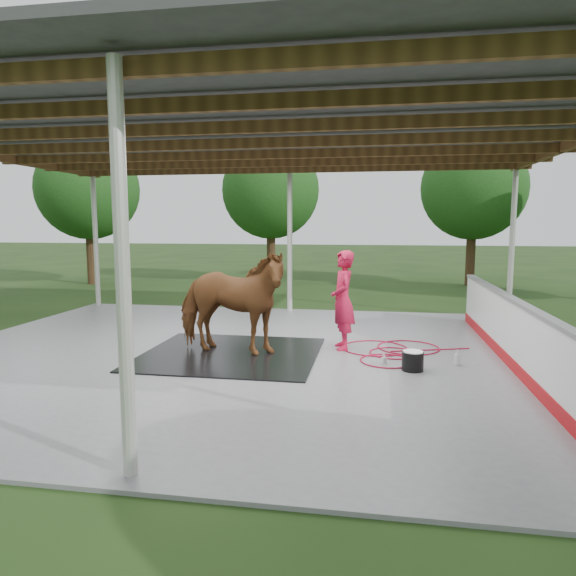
% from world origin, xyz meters
% --- Properties ---
extents(ground, '(100.00, 100.00, 0.00)m').
position_xyz_m(ground, '(0.00, 0.00, 0.00)').
color(ground, '#1E3814').
extents(concrete_slab, '(12.00, 10.00, 0.05)m').
position_xyz_m(concrete_slab, '(0.00, 0.00, 0.03)').
color(concrete_slab, slate).
rests_on(concrete_slab, ground).
extents(pavilion_structure, '(12.60, 10.60, 4.05)m').
position_xyz_m(pavilion_structure, '(0.00, -0.00, 3.97)').
color(pavilion_structure, beige).
rests_on(pavilion_structure, ground).
extents(dasher_board, '(0.16, 8.00, 1.15)m').
position_xyz_m(dasher_board, '(4.60, 0.00, 0.59)').
color(dasher_board, '#AE0E14').
rests_on(dasher_board, concrete_slab).
extents(tree_belt, '(28.00, 28.00, 5.80)m').
position_xyz_m(tree_belt, '(0.30, 0.90, 3.79)').
color(tree_belt, '#382314').
rests_on(tree_belt, ground).
extents(rubber_mat, '(3.18, 2.98, 0.02)m').
position_xyz_m(rubber_mat, '(-0.30, -0.15, 0.06)').
color(rubber_mat, black).
rests_on(rubber_mat, concrete_slab).
extents(horse, '(2.36, 1.33, 1.89)m').
position_xyz_m(horse, '(-0.30, -0.15, 1.02)').
color(horse, brown).
rests_on(horse, rubber_mat).
extents(handler, '(0.60, 0.78, 1.89)m').
position_xyz_m(handler, '(1.70, 0.64, 0.99)').
color(handler, red).
rests_on(handler, concrete_slab).
extents(wash_bucket, '(0.35, 0.35, 0.33)m').
position_xyz_m(wash_bucket, '(2.93, -0.66, 0.22)').
color(wash_bucket, black).
rests_on(wash_bucket, concrete_slab).
extents(soap_bottle_a, '(0.10, 0.10, 0.27)m').
position_xyz_m(soap_bottle_a, '(3.69, -0.22, 0.18)').
color(soap_bottle_a, silver).
rests_on(soap_bottle_a, concrete_slab).
extents(soap_bottle_b, '(0.11, 0.11, 0.17)m').
position_xyz_m(soap_bottle_b, '(2.47, -0.33, 0.13)').
color(soap_bottle_b, '#338CD8').
rests_on(soap_bottle_b, concrete_slab).
extents(hose_coil, '(2.43, 2.13, 0.02)m').
position_xyz_m(hose_coil, '(2.61, 0.56, 0.06)').
color(hose_coil, '#A90C2C').
rests_on(hose_coil, concrete_slab).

